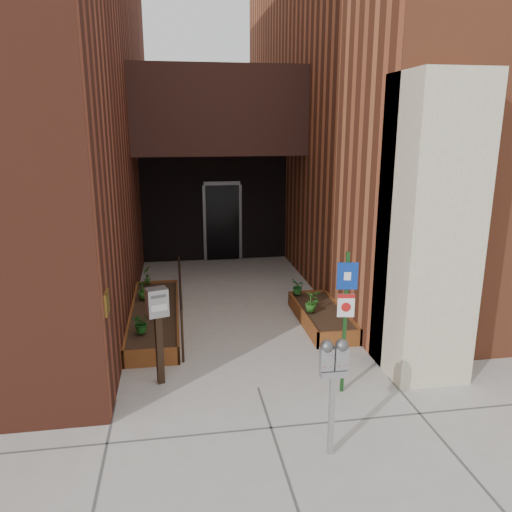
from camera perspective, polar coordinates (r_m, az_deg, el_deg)
name	(u,v)px	position (r m, az deg, el deg)	size (l,w,h in m)	color
ground	(258,388)	(7.47, 0.23, -14.85)	(80.00, 80.00, 0.00)	#9E9991
architecture	(206,72)	(13.39, -5.74, 20.21)	(20.00, 14.60, 10.00)	#5F291B
planter_left	(155,317)	(9.79, -11.48, -6.87)	(0.90, 3.60, 0.30)	brown
planter_right	(322,317)	(9.69, 7.50, -6.92)	(0.80, 2.20, 0.30)	brown
handrail	(180,286)	(9.52, -8.67, -3.43)	(0.04, 3.34, 0.90)	black
parking_meter	(334,367)	(5.70, 8.85, -12.40)	(0.32, 0.15, 1.43)	#98989A
sign_post	(346,308)	(6.96, 10.21, -5.89)	(0.28, 0.09, 2.06)	#163D16
payment_dropbox	(158,316)	(7.30, -11.17, -6.71)	(0.34, 0.29, 1.46)	black
shrub_left_a	(141,322)	(8.67, -13.00, -7.38)	(0.32, 0.32, 0.36)	#185016
shrub_left_b	(155,307)	(9.27, -11.43, -5.70)	(0.22, 0.22, 0.39)	#1C5217
shrub_left_c	(143,290)	(10.28, -12.80, -3.77)	(0.21, 0.21, 0.38)	#245819
shrub_left_d	(147,275)	(11.19, -12.33, -2.14)	(0.21, 0.21, 0.41)	#2A5C1A
shrub_right_a	(311,302)	(9.40, 6.28, -5.25)	(0.21, 0.21, 0.37)	#235819
shrub_right_b	(317,298)	(9.77, 6.95, -4.74)	(0.15, 0.15, 0.29)	#225D1A
shrub_right_c	(298,287)	(10.33, 4.81, -3.50)	(0.30, 0.30, 0.33)	#1A5E1F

